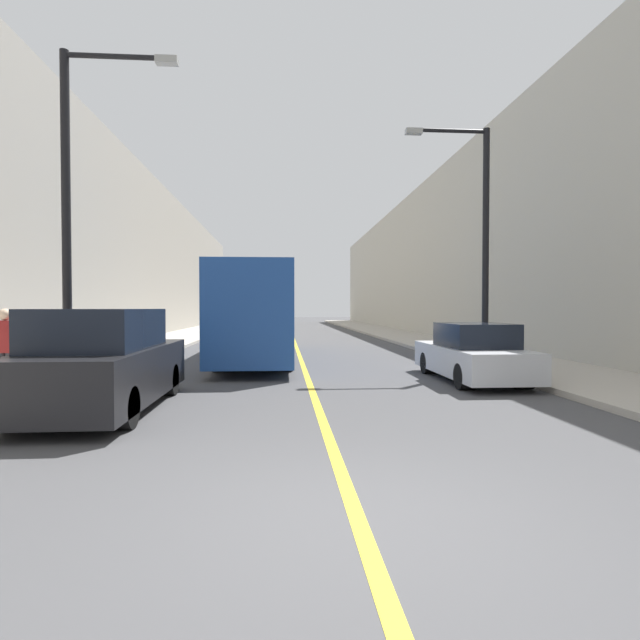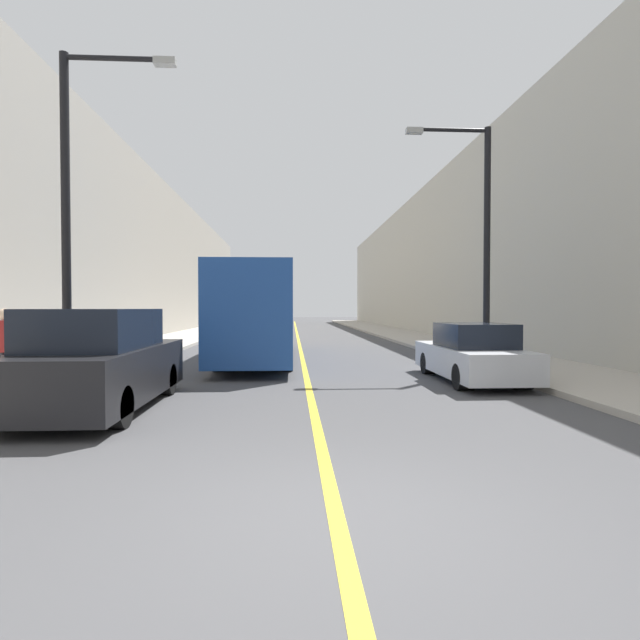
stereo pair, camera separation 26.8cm
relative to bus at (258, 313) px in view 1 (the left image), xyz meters
name	(u,v)px [view 1 (the left image)]	position (x,y,z in m)	size (l,w,h in m)	color
ground_plane	(358,521)	(1.57, -14.36, -1.72)	(200.00, 200.00, 0.00)	#474749
sidewalk_left	(188,335)	(-5.53, 15.64, -1.65)	(3.65, 72.00, 0.14)	#B2AA9E
sidewalk_right	(394,334)	(8.67, 15.64, -1.65)	(3.65, 72.00, 0.14)	#B2AA9E
building_row_left	(129,258)	(-9.36, 15.64, 3.51)	(4.00, 72.00, 10.45)	gray
building_row_right	(448,260)	(12.50, 15.64, 3.54)	(4.00, 72.00, 10.52)	#B7B2A3
road_center_line	(292,336)	(1.57, 15.64, -1.71)	(0.16, 72.00, 0.01)	gold
bus	(258,313)	(0.00, 0.00, 0.00)	(2.40, 11.87, 3.20)	#1E4793
parked_suv_left	(104,364)	(-2.40, -9.28, -0.84)	(1.95, 4.94, 1.89)	black
car_right_near	(472,355)	(5.84, -6.09, -1.04)	(1.78, 4.63, 1.51)	silver
street_lamp_left	(76,195)	(-3.78, -6.94, 2.75)	(2.62, 0.24, 7.58)	black
street_lamp_right	(478,230)	(6.91, -3.76, 2.59)	(2.62, 0.24, 7.26)	black
pedestrian	(6,349)	(-4.79, -8.03, -0.67)	(0.38, 0.24, 1.75)	#2D2D33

